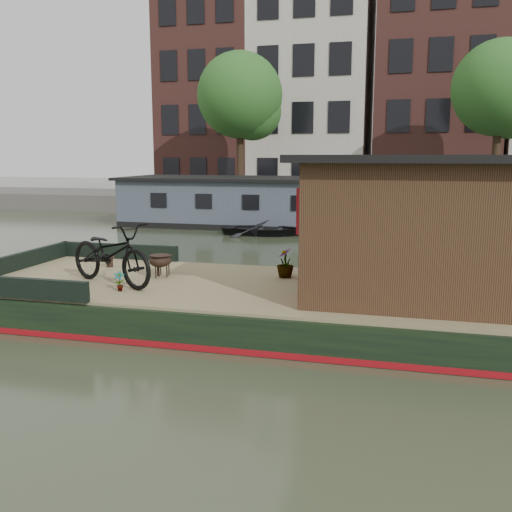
% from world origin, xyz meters
% --- Properties ---
extents(ground, '(120.00, 120.00, 0.00)m').
position_xyz_m(ground, '(0.00, 0.00, 0.00)').
color(ground, '#2A3220').
rests_on(ground, ground).
extents(houseboat_hull, '(14.01, 4.02, 0.60)m').
position_xyz_m(houseboat_hull, '(-1.33, 0.00, 0.27)').
color(houseboat_hull, black).
rests_on(houseboat_hull, ground).
extents(houseboat_deck, '(11.80, 3.80, 0.05)m').
position_xyz_m(houseboat_deck, '(0.00, 0.00, 0.62)').
color(houseboat_deck, '#867A52').
rests_on(houseboat_deck, houseboat_hull).
extents(bow_bulwark, '(3.00, 4.00, 0.35)m').
position_xyz_m(bow_bulwark, '(-5.07, 0.00, 0.82)').
color(bow_bulwark, black).
rests_on(bow_bulwark, houseboat_deck).
extents(cabin, '(4.00, 3.50, 2.42)m').
position_xyz_m(cabin, '(2.19, 0.00, 1.88)').
color(cabin, black).
rests_on(cabin, houseboat_deck).
extents(bicycle, '(2.38, 1.64, 1.18)m').
position_xyz_m(bicycle, '(-3.30, -0.58, 1.24)').
color(bicycle, black).
rests_on(bicycle, houseboat_deck).
extents(potted_plant_a, '(0.22, 0.17, 0.36)m').
position_xyz_m(potted_plant_a, '(-2.89, -1.05, 0.83)').
color(potted_plant_a, brown).
rests_on(potted_plant_a, houseboat_deck).
extents(potted_plant_d, '(0.41, 0.41, 0.60)m').
position_xyz_m(potted_plant_d, '(-0.25, 0.85, 0.95)').
color(potted_plant_d, brown).
rests_on(potted_plant_d, houseboat_deck).
extents(potted_plant_e, '(0.14, 0.18, 0.31)m').
position_xyz_m(potted_plant_e, '(-3.42, -1.70, 0.81)').
color(potted_plant_e, '#A85131').
rests_on(potted_plant_e, houseboat_deck).
extents(brazier_front, '(0.45, 0.45, 0.42)m').
position_xyz_m(brazier_front, '(-2.69, 0.39, 0.86)').
color(brazier_front, black).
rests_on(brazier_front, houseboat_deck).
extents(brazier_rear, '(0.56, 0.56, 0.46)m').
position_xyz_m(brazier_rear, '(-2.67, 0.22, 0.88)').
color(brazier_rear, black).
rests_on(brazier_rear, houseboat_deck).
extents(bollard_port, '(0.21, 0.21, 0.24)m').
position_xyz_m(bollard_port, '(-4.18, 0.93, 0.77)').
color(bollard_port, black).
rests_on(bollard_port, houseboat_deck).
extents(dinghy, '(3.51, 2.64, 0.69)m').
position_xyz_m(dinghy, '(-3.21, 11.30, 0.35)').
color(dinghy, black).
rests_on(dinghy, ground).
extents(far_houseboat, '(20.40, 4.40, 2.11)m').
position_xyz_m(far_houseboat, '(0.00, 14.00, 0.97)').
color(far_houseboat, '#434C5A').
rests_on(far_houseboat, ground).
extents(quay, '(60.00, 6.00, 0.90)m').
position_xyz_m(quay, '(0.00, 20.50, 0.45)').
color(quay, '#47443F').
rests_on(quay, ground).
extents(townhouse_row, '(27.25, 8.00, 16.50)m').
position_xyz_m(townhouse_row, '(0.15, 27.50, 7.90)').
color(townhouse_row, brown).
rests_on(townhouse_row, ground).
extents(tree_left, '(4.40, 4.40, 7.40)m').
position_xyz_m(tree_left, '(-6.36, 19.07, 5.89)').
color(tree_left, '#332316').
rests_on(tree_left, quay).
extents(tree_right, '(4.40, 4.40, 7.40)m').
position_xyz_m(tree_right, '(6.14, 19.07, 5.89)').
color(tree_right, '#332316').
rests_on(tree_right, quay).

